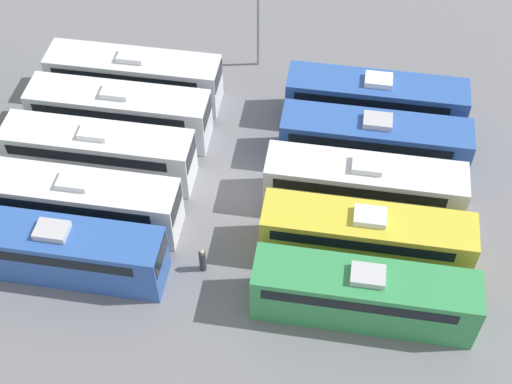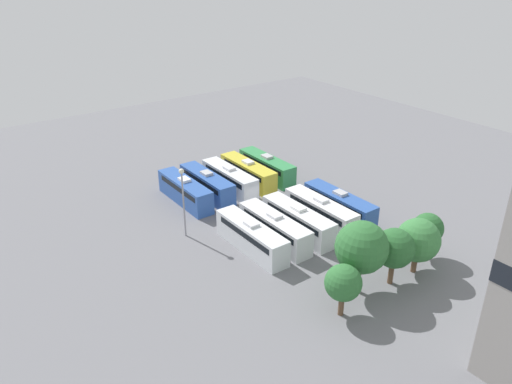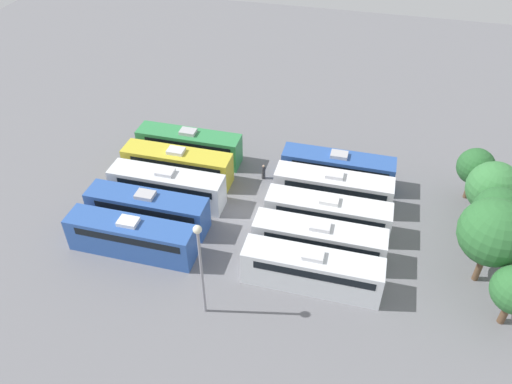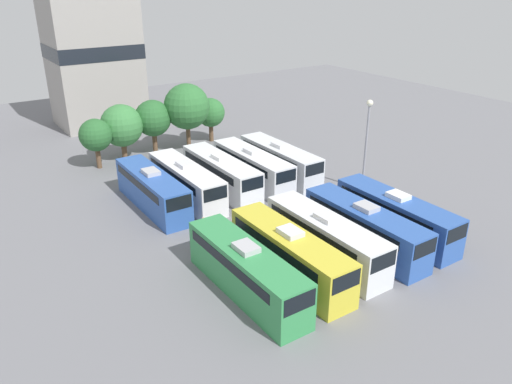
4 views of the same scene
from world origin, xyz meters
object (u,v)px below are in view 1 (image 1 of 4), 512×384
Objects in this scene: bus_8 at (119,112)px; bus_7 at (99,152)px; bus_6 at (79,201)px; bus_2 at (363,185)px; bus_5 at (58,250)px; worker_person at (203,260)px; bus_0 at (363,294)px; bus_3 at (374,141)px; bus_1 at (366,236)px; bus_9 at (134,76)px; bus_4 at (375,100)px.

bus_7 is at bearing 176.21° from bus_8.
bus_2 is at bearing -76.80° from bus_6.
bus_5 is 7.25m from worker_person.
bus_0 and bus_7 have the same top height.
bus_3 and bus_5 have the same top height.
bus_0 is 18.32m from bus_8.
bus_8 is (3.37, -0.22, 0.00)m from bus_7.
bus_1 reaches higher than worker_person.
bus_7 is 9.18m from worker_person.
bus_1 is 1.00× the size of bus_9.
bus_4 is (10.33, 0.05, 0.00)m from bus_1.
bus_1 is 1.00× the size of bus_5.
bus_1 is 1.00× the size of bus_7.
bus_7 is at bearing 0.61° from bus_6.
bus_3 and bus_6 have the same top height.
bus_3 is 1.00× the size of bus_5.
bus_4 is 1.00× the size of bus_8.
worker_person is at bearing -128.76° from bus_7.
bus_3 is at bearing -56.33° from bus_5.
worker_person is (-2.08, -7.08, -0.97)m from bus_6.
bus_1 and bus_2 have the same top height.
bus_4 is 1.00× the size of bus_5.
bus_3 is at bearing 0.15° from bus_0.
bus_4 is 1.00× the size of bus_9.
bus_3 is 1.00× the size of bus_7.
bus_2 is 16.29m from bus_5.
bus_0 is 1.00× the size of bus_8.
bus_1 is (3.49, 0.09, 0.00)m from bus_0.
worker_person is (-5.71, -7.12, -0.97)m from bus_7.
bus_6 is (-0.05, 15.16, 0.00)m from bus_1.
bus_5 is at bearing 179.07° from bus_9.
worker_person is (-2.13, 8.08, -0.97)m from bus_1.
bus_6 is (-3.48, 14.83, 0.00)m from bus_2.
bus_1 is at bearing -89.79° from bus_6.
bus_0 is at bearing -132.34° from bus_9.
bus_2 is at bearing -65.68° from bus_5.
worker_person is (1.35, 8.17, -0.97)m from bus_0.
bus_0 and bus_5 have the same top height.
bus_6 is at bearing -179.39° from bus_7.
bus_5 is 6.65× the size of worker_person.
bus_7 is (6.86, 0.03, 0.00)m from bus_5.
bus_4 is (3.46, 0.11, 0.00)m from bus_3.
bus_2 is 1.00× the size of bus_3.
bus_2 is 6.91m from bus_4.
bus_4 and bus_8 have the same top height.
bus_2 and bus_8 have the same top height.
bus_7 is at bearing 51.24° from worker_person.
bus_0 is at bearing -114.82° from bus_7.
bus_1 is 15.61m from bus_7.
bus_2 is at bearing 173.60° from bus_3.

